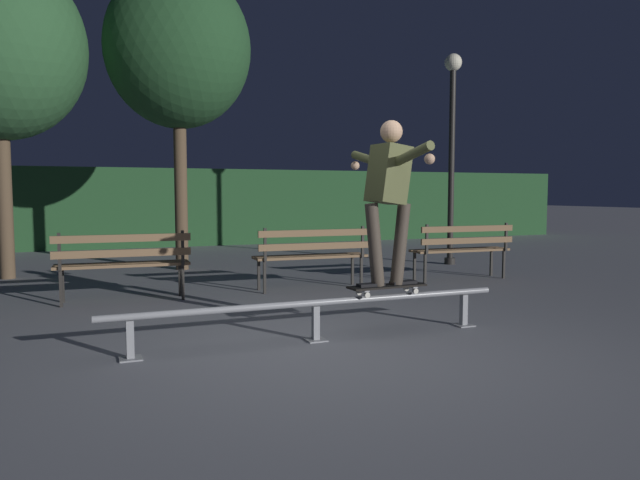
{
  "coord_description": "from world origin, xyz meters",
  "views": [
    {
      "loc": [
        -1.95,
        -4.6,
        1.34
      ],
      "look_at": [
        0.37,
        1.1,
        0.85
      ],
      "focal_mm": 33.05,
      "sensor_mm": 36.0,
      "label": 1
    }
  ],
  "objects_px": {
    "skateboard": "(387,287)",
    "grind_rail": "(316,309)",
    "park_bench_left_center": "(123,259)",
    "park_bench_rightmost": "(463,245)",
    "tree_behind_benches": "(178,50)",
    "lamp_post_right": "(452,132)",
    "park_bench_right_center": "(312,251)",
    "skateboarder": "(388,188)"
  },
  "relations": [
    {
      "from": "grind_rail",
      "to": "park_bench_right_center",
      "type": "bearing_deg",
      "value": 69.24
    },
    {
      "from": "skateboarder",
      "to": "skateboard",
      "type": "bearing_deg",
      "value": -177.45
    },
    {
      "from": "tree_behind_benches",
      "to": "lamp_post_right",
      "type": "relative_size",
      "value": 1.32
    },
    {
      "from": "skateboard",
      "to": "park_bench_rightmost",
      "type": "height_order",
      "value": "park_bench_rightmost"
    },
    {
      "from": "skateboarder",
      "to": "park_bench_right_center",
      "type": "relative_size",
      "value": 0.97
    },
    {
      "from": "skateboard",
      "to": "park_bench_left_center",
      "type": "xyz_separation_m",
      "value": [
        -2.23,
        2.63,
        0.08
      ]
    },
    {
      "from": "skateboard",
      "to": "grind_rail",
      "type": "bearing_deg",
      "value": -180.0
    },
    {
      "from": "skateboard",
      "to": "tree_behind_benches",
      "type": "height_order",
      "value": "tree_behind_benches"
    },
    {
      "from": "park_bench_left_center",
      "to": "park_bench_right_center",
      "type": "height_order",
      "value": "same"
    },
    {
      "from": "skateboarder",
      "to": "tree_behind_benches",
      "type": "distance_m",
      "value": 6.14
    },
    {
      "from": "lamp_post_right",
      "to": "park_bench_right_center",
      "type": "bearing_deg",
      "value": -152.9
    },
    {
      "from": "park_bench_right_center",
      "to": "park_bench_rightmost",
      "type": "bearing_deg",
      "value": 0.0
    },
    {
      "from": "grind_rail",
      "to": "park_bench_rightmost",
      "type": "bearing_deg",
      "value": 37.05
    },
    {
      "from": "skateboard",
      "to": "tree_behind_benches",
      "type": "distance_m",
      "value": 6.56
    },
    {
      "from": "skateboard",
      "to": "tree_behind_benches",
      "type": "relative_size",
      "value": 0.15
    },
    {
      "from": "grind_rail",
      "to": "park_bench_rightmost",
      "type": "height_order",
      "value": "park_bench_rightmost"
    },
    {
      "from": "tree_behind_benches",
      "to": "lamp_post_right",
      "type": "xyz_separation_m",
      "value": [
        4.81,
        -1.13,
        -1.31
      ]
    },
    {
      "from": "skateboard",
      "to": "park_bench_right_center",
      "type": "xyz_separation_m",
      "value": [
        0.26,
        2.63,
        0.08
      ]
    },
    {
      "from": "skateboarder",
      "to": "lamp_post_right",
      "type": "distance_m",
      "value": 5.89
    },
    {
      "from": "skateboard",
      "to": "tree_behind_benches",
      "type": "xyz_separation_m",
      "value": [
        -1.06,
        5.55,
        3.34
      ]
    },
    {
      "from": "grind_rail",
      "to": "park_bench_right_center",
      "type": "xyz_separation_m",
      "value": [
        1.0,
        2.63,
        0.25
      ]
    },
    {
      "from": "skateboarder",
      "to": "park_bench_left_center",
      "type": "height_order",
      "value": "skateboarder"
    },
    {
      "from": "grind_rail",
      "to": "lamp_post_right",
      "type": "relative_size",
      "value": 0.97
    },
    {
      "from": "grind_rail",
      "to": "skateboarder",
      "type": "bearing_deg",
      "value": 0.01
    },
    {
      "from": "skateboarder",
      "to": "park_bench_right_center",
      "type": "bearing_deg",
      "value": 84.32
    },
    {
      "from": "park_bench_right_center",
      "to": "tree_behind_benches",
      "type": "distance_m",
      "value": 4.56
    },
    {
      "from": "park_bench_right_center",
      "to": "lamp_post_right",
      "type": "xyz_separation_m",
      "value": [
        3.48,
        1.78,
        1.94
      ]
    },
    {
      "from": "park_bench_rightmost",
      "to": "tree_behind_benches",
      "type": "distance_m",
      "value": 5.8
    },
    {
      "from": "skateboard",
      "to": "park_bench_left_center",
      "type": "distance_m",
      "value": 3.45
    },
    {
      "from": "park_bench_left_center",
      "to": "tree_behind_benches",
      "type": "height_order",
      "value": "tree_behind_benches"
    },
    {
      "from": "grind_rail",
      "to": "lamp_post_right",
      "type": "height_order",
      "value": "lamp_post_right"
    },
    {
      "from": "park_bench_left_center",
      "to": "skateboarder",
      "type": "bearing_deg",
      "value": -49.77
    },
    {
      "from": "park_bench_left_center",
      "to": "skateboard",
      "type": "bearing_deg",
      "value": -49.81
    },
    {
      "from": "park_bench_rightmost",
      "to": "park_bench_right_center",
      "type": "bearing_deg",
      "value": 180.0
    },
    {
      "from": "park_bench_left_center",
      "to": "park_bench_rightmost",
      "type": "distance_m",
      "value": 4.98
    },
    {
      "from": "skateboard",
      "to": "park_bench_left_center",
      "type": "height_order",
      "value": "park_bench_left_center"
    },
    {
      "from": "park_bench_rightmost",
      "to": "tree_behind_benches",
      "type": "height_order",
      "value": "tree_behind_benches"
    },
    {
      "from": "skateboard",
      "to": "park_bench_left_center",
      "type": "relative_size",
      "value": 0.49
    },
    {
      "from": "park_bench_right_center",
      "to": "tree_behind_benches",
      "type": "xyz_separation_m",
      "value": [
        -1.33,
        2.91,
        3.25
      ]
    },
    {
      "from": "skateboard",
      "to": "park_bench_rightmost",
      "type": "xyz_separation_m",
      "value": [
        2.76,
        2.63,
        0.08
      ]
    },
    {
      "from": "park_bench_right_center",
      "to": "grind_rail",
      "type": "bearing_deg",
      "value": -110.76
    },
    {
      "from": "park_bench_right_center",
      "to": "park_bench_rightmost",
      "type": "height_order",
      "value": "same"
    }
  ]
}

